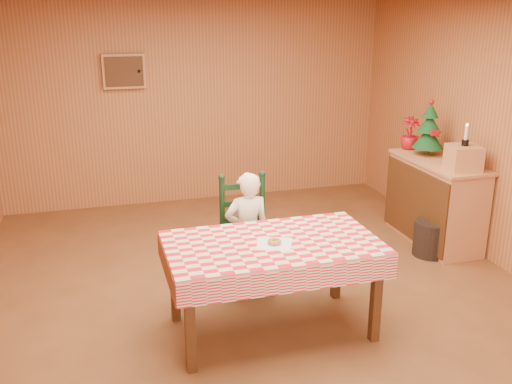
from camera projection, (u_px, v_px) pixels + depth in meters
ground at (262, 299)px, 5.10m from camera, size 6.00×6.00×0.00m
cabin_walls at (245, 87)px, 5.03m from camera, size 5.10×6.05×2.65m
dining_table at (272, 251)px, 4.41m from camera, size 1.66×0.96×0.77m
ladder_chair at (246, 236)px, 5.19m from camera, size 0.44×0.40×1.08m
seated_child at (247, 233)px, 5.12m from camera, size 0.41×0.27×1.12m
napkin at (274, 244)px, 4.34m from camera, size 0.34×0.34×0.00m
donut at (274, 241)px, 4.34m from camera, size 0.14×0.14×0.04m
shelf_unit at (435, 201)px, 6.26m from camera, size 0.54×1.24×0.93m
crate at (463, 158)px, 5.72m from camera, size 0.35×0.35×0.25m
christmas_tree at (429, 130)px, 6.27m from camera, size 0.34×0.34×0.62m
flower_arrangement at (410, 133)px, 6.56m from camera, size 0.25×0.25×0.37m
candle_set at (466, 139)px, 5.66m from camera, size 0.07×0.07×0.22m
storage_bin at (431, 238)px, 5.98m from camera, size 0.49×0.49×0.37m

